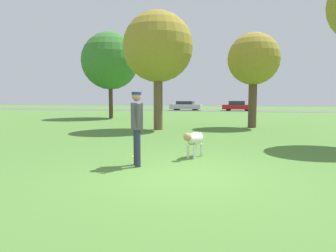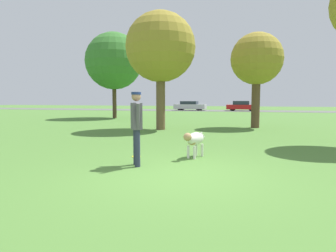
# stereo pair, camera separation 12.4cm
# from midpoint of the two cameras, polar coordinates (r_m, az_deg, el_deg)

# --- Properties ---
(ground_plane) EXTENTS (120.00, 120.00, 0.00)m
(ground_plane) POSITION_cam_midpoint_polar(r_m,az_deg,el_deg) (6.32, 1.79, -9.31)
(ground_plane) COLOR #4C7A33
(far_road_strip) EXTENTS (120.00, 6.00, 0.01)m
(far_road_strip) POSITION_cam_midpoint_polar(r_m,az_deg,el_deg) (40.85, 12.37, 2.85)
(far_road_strip) COLOR #5B5B59
(far_road_strip) RESTS_ON ground_plane
(person) EXTENTS (0.42, 0.66, 1.74)m
(person) POSITION_cam_midpoint_polar(r_m,az_deg,el_deg) (7.05, -6.48, 0.76)
(person) COLOR #2D334C
(person) RESTS_ON ground_plane
(dog) EXTENTS (0.54, 1.10, 0.71)m
(dog) POSITION_cam_midpoint_polar(r_m,az_deg,el_deg) (8.08, 4.57, -2.56)
(dog) COLOR silver
(dog) RESTS_ON ground_plane
(frisbee) EXTENTS (0.24, 0.24, 0.02)m
(frisbee) POSITION_cam_midpoint_polar(r_m,az_deg,el_deg) (8.26, -6.59, -5.82)
(frisbee) COLOR yellow
(frisbee) RESTS_ON ground_plane
(tree_far_left) EXTENTS (4.62, 4.62, 6.98)m
(tree_far_left) POSITION_cam_midpoint_polar(r_m,az_deg,el_deg) (25.33, -11.11, 12.05)
(tree_far_left) COLOR #4C3826
(tree_far_left) RESTS_ON ground_plane
(tree_near_left) EXTENTS (3.55, 3.55, 5.98)m
(tree_near_left) POSITION_cam_midpoint_polar(r_m,az_deg,el_deg) (15.62, -2.17, 14.70)
(tree_near_left) COLOR brown
(tree_near_left) RESTS_ON ground_plane
(tree_mid_center) EXTENTS (2.81, 2.81, 5.16)m
(tree_mid_center) POSITION_cam_midpoint_polar(r_m,az_deg,el_deg) (17.26, 15.79, 12.02)
(tree_mid_center) COLOR brown
(tree_mid_center) RESTS_ON ground_plane
(parked_car_silver) EXTENTS (4.40, 1.97, 1.27)m
(parked_car_silver) POSITION_cam_midpoint_polar(r_m,az_deg,el_deg) (41.64, 3.34, 3.87)
(parked_car_silver) COLOR #B7B7BC
(parked_car_silver) RESTS_ON ground_plane
(parked_car_red) EXTENTS (4.01, 1.83, 1.32)m
(parked_car_red) POSITION_cam_midpoint_polar(r_m,az_deg,el_deg) (40.74, 13.02, 3.74)
(parked_car_red) COLOR red
(parked_car_red) RESTS_ON ground_plane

